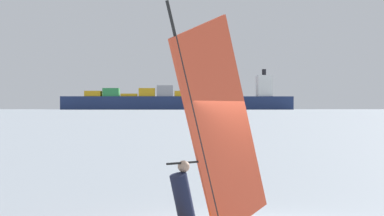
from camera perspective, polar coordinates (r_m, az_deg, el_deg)
windsurfer at (r=16.52m, az=0.46°, el=-4.04°), size 3.50×2.71×4.46m
cargo_ship at (r=847.42m, az=-0.87°, el=0.52°), size 221.32×69.22×38.75m
distant_headland at (r=1542.34m, az=-11.71°, el=0.61°), size 1068.10×631.53×34.57m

